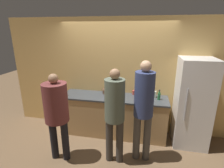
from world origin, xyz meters
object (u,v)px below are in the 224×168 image
at_px(utensil_crock, 154,94).
at_px(bottle_amber, 64,92).
at_px(refrigerator, 193,103).
at_px(person_left, 56,109).
at_px(person_center, 115,109).
at_px(person_right, 144,104).
at_px(fruit_bowl, 109,91).
at_px(bottle_green, 159,96).
at_px(cup_red, 134,93).

distance_m(utensil_crock, bottle_amber, 1.98).
distance_m(refrigerator, person_left, 2.64).
xyz_separation_m(person_center, person_right, (0.48, 0.16, 0.07)).
distance_m(refrigerator, fruit_bowl, 1.78).
height_order(person_center, utensil_crock, person_center).
height_order(person_left, bottle_amber, person_left).
bearing_deg(person_right, person_left, -168.74).
bearing_deg(bottle_green, bottle_amber, -174.91).
xyz_separation_m(refrigerator, person_left, (-2.44, -0.99, 0.11)).
bearing_deg(person_right, fruit_bowl, 131.11).
distance_m(refrigerator, utensil_crock, 0.79).
height_order(person_right, utensil_crock, person_right).
relative_size(person_center, person_right, 0.93).
distance_m(refrigerator, bottle_amber, 2.73).
bearing_deg(person_left, person_center, 7.91).
relative_size(refrigerator, fruit_bowl, 5.67).
bearing_deg(bottle_green, person_right, -112.54).
bearing_deg(person_right, refrigerator, 35.87).
distance_m(person_center, bottle_amber, 1.46).
height_order(fruit_bowl, bottle_amber, bottle_amber).
height_order(refrigerator, bottle_amber, refrigerator).
relative_size(refrigerator, person_left, 1.11).
bearing_deg(refrigerator, person_right, -144.13).
bearing_deg(person_left, fruit_bowl, 60.70).
bearing_deg(bottle_amber, utensil_crock, 8.74).
bearing_deg(utensil_crock, fruit_bowl, 175.89).
bearing_deg(person_right, bottle_green, 67.46).
bearing_deg(refrigerator, person_center, -149.39).
xyz_separation_m(person_right, cup_red, (-0.24, 0.94, -0.14)).
bearing_deg(person_center, refrigerator, 30.61).
distance_m(person_right, utensil_crock, 0.88).
bearing_deg(cup_red, refrigerator, -11.32).
relative_size(person_center, bottle_amber, 7.15).
height_order(bottle_amber, bottle_green, bottle_amber).
bearing_deg(utensil_crock, bottle_green, -48.22).
height_order(fruit_bowl, cup_red, fruit_bowl).
bearing_deg(utensil_crock, bottle_amber, -171.26).
distance_m(person_right, bottle_green, 0.79).
height_order(person_right, bottle_amber, person_right).
distance_m(person_center, person_right, 0.51).
height_order(person_center, fruit_bowl, person_center).
distance_m(bottle_green, cup_red, 0.58).
relative_size(person_right, fruit_bowl, 5.80).
bearing_deg(person_left, person_right, 11.26).
xyz_separation_m(person_center, bottle_amber, (-1.28, 0.70, -0.02)).
height_order(refrigerator, person_left, refrigerator).
distance_m(person_center, utensil_crock, 1.21).
distance_m(fruit_bowl, bottle_amber, 1.03).
relative_size(refrigerator, cup_red, 19.79).
xyz_separation_m(person_center, cup_red, (0.24, 1.09, -0.07)).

